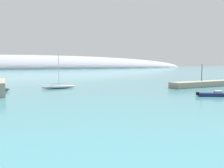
{
  "coord_description": "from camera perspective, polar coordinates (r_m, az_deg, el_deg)",
  "views": [
    {
      "loc": [
        -20.85,
        -15.18,
        6.08
      ],
      "look_at": [
        -3.64,
        25.82,
        2.34
      ],
      "focal_mm": 41.33,
      "sensor_mm": 36.0,
      "label": 1
    }
  ],
  "objects": [
    {
      "name": "breakwater_rocks",
      "position": [
        70.45,
        20.97,
        0.1
      ],
      "size": [
        25.14,
        6.12,
        1.39
      ],
      "primitive_type": "cube",
      "rotation": [
        0.0,
        0.0,
        0.1
      ],
      "color": "gray",
      "rests_on": "ground"
    },
    {
      "name": "harbor_lamp_post",
      "position": [
        68.27,
        19.27,
        2.96
      ],
      "size": [
        0.36,
        0.36,
        4.59
      ],
      "color": "black",
      "rests_on": "breakwater_rocks"
    },
    {
      "name": "sailboat_grey_near_shore",
      "position": [
        61.15,
        -11.66,
        -0.54
      ],
      "size": [
        8.33,
        2.58,
        9.06
      ],
      "rotation": [
        0.0,
        0.0,
        3.22
      ],
      "color": "gray",
      "rests_on": "water"
    },
    {
      "name": "motorboat_navy_foreground",
      "position": [
        49.85,
        21.57,
        -2.13
      ],
      "size": [
        5.55,
        4.0,
        1.02
      ],
      "rotation": [
        0.0,
        0.0,
        5.8
      ],
      "color": "navy",
      "rests_on": "water"
    },
    {
      "name": "distant_ridge",
      "position": [
        267.49,
        -20.68,
        3.19
      ],
      "size": [
        381.36,
        82.09,
        26.7
      ],
      "primitive_type": "ellipsoid",
      "color": "#999EA8",
      "rests_on": "ground"
    }
  ]
}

